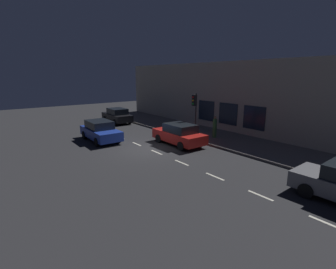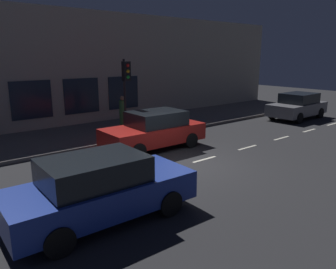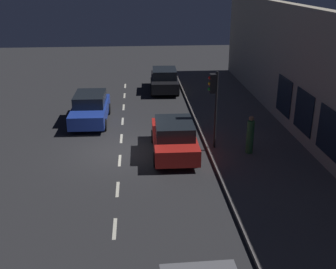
{
  "view_description": "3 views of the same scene",
  "coord_description": "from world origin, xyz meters",
  "px_view_note": "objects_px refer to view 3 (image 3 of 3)",
  "views": [
    {
      "loc": [
        -9.13,
        -14.15,
        5.04
      ],
      "look_at": [
        1.28,
        -0.6,
        0.97
      ],
      "focal_mm": 26.61,
      "sensor_mm": 36.0,
      "label": 1
    },
    {
      "loc": [
        -8.26,
        7.46,
        3.83
      ],
      "look_at": [
        1.27,
        -0.24,
        0.85
      ],
      "focal_mm": 34.69,
      "sensor_mm": 36.0,
      "label": 2
    },
    {
      "loc": [
        0.83,
        -17.49,
        7.59
      ],
      "look_at": [
        2.2,
        0.0,
        0.77
      ],
      "focal_mm": 44.06,
      "sensor_mm": 36.0,
      "label": 3
    }
  ],
  "objects_px": {
    "parked_car_3": "(90,108)",
    "traffic_light": "(213,92)",
    "pedestrian_0": "(250,136)",
    "parked_car_1": "(164,80)",
    "parked_car_0": "(174,137)"
  },
  "relations": [
    {
      "from": "parked_car_1",
      "to": "pedestrian_0",
      "type": "relative_size",
      "value": 2.5
    },
    {
      "from": "parked_car_3",
      "to": "parked_car_1",
      "type": "bearing_deg",
      "value": -125.05
    },
    {
      "from": "traffic_light",
      "to": "parked_car_3",
      "type": "relative_size",
      "value": 0.8
    },
    {
      "from": "parked_car_1",
      "to": "parked_car_3",
      "type": "distance_m",
      "value": 7.63
    },
    {
      "from": "parked_car_1",
      "to": "pedestrian_0",
      "type": "height_order",
      "value": "pedestrian_0"
    },
    {
      "from": "traffic_light",
      "to": "pedestrian_0",
      "type": "distance_m",
      "value": 2.51
    },
    {
      "from": "parked_car_1",
      "to": "parked_car_3",
      "type": "height_order",
      "value": "same"
    },
    {
      "from": "parked_car_0",
      "to": "pedestrian_0",
      "type": "xyz_separation_m",
      "value": [
        3.33,
        -0.48,
        0.17
      ]
    },
    {
      "from": "traffic_light",
      "to": "parked_car_0",
      "type": "height_order",
      "value": "traffic_light"
    },
    {
      "from": "parked_car_0",
      "to": "parked_car_3",
      "type": "relative_size",
      "value": 0.97
    },
    {
      "from": "traffic_light",
      "to": "parked_car_1",
      "type": "bearing_deg",
      "value": 97.62
    },
    {
      "from": "parked_car_0",
      "to": "pedestrian_0",
      "type": "height_order",
      "value": "pedestrian_0"
    },
    {
      "from": "parked_car_3",
      "to": "pedestrian_0",
      "type": "relative_size",
      "value": 2.58
    },
    {
      "from": "parked_car_0",
      "to": "parked_car_1",
      "type": "relative_size",
      "value": 1.0
    },
    {
      "from": "parked_car_3",
      "to": "traffic_light",
      "type": "bearing_deg",
      "value": 144.07
    }
  ]
}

